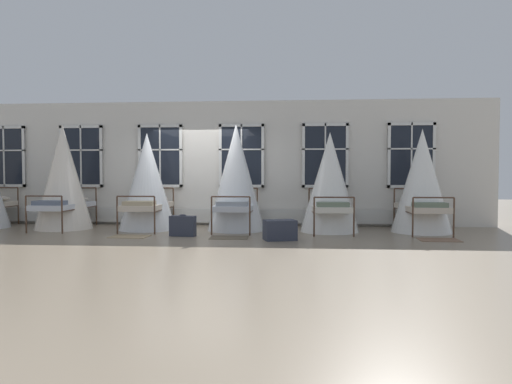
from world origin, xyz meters
The scene contains 13 objects.
ground centered at (0.00, 0.00, 0.00)m, with size 28.16×28.16×0.00m, color gray.
back_wall_with_windows centered at (0.00, 1.11, 1.62)m, with size 15.08×0.10×3.24m, color silver.
window_bank centered at (0.00, 0.99, 0.99)m, with size 11.95×0.10×2.56m.
cot_second centered at (-3.19, -0.07, 1.24)m, with size 1.37×1.86×2.55m.
cot_third centered at (-1.10, -0.03, 1.13)m, with size 1.37×1.88×2.33m.
cot_fourth centered at (1.06, -0.02, 1.23)m, with size 1.37×1.87×2.53m.
cot_fifth centered at (3.27, -0.08, 1.13)m, with size 1.37×1.89×2.32m.
cot_sixth centered at (5.37, -0.04, 1.16)m, with size 1.37×1.87×2.38m.
rug_third centered at (-1.08, -1.34, 0.01)m, with size 0.80×0.56×0.01m, color #8E7A5B.
rug_fourth centered at (1.08, -1.34, 0.01)m, with size 0.80×0.56×0.01m, color brown.
rug_sixth centered at (5.38, -1.34, 0.01)m, with size 0.80×0.56×0.01m, color brown.
suitcase_dark centered at (0.04, -1.17, 0.22)m, with size 0.58×0.28×0.47m.
travel_trunk centered at (2.15, -1.60, 0.21)m, with size 0.64×0.40×0.41m, color #2D3342.
Camera 1 is at (2.44, -11.12, 1.36)m, focal length 32.94 mm.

